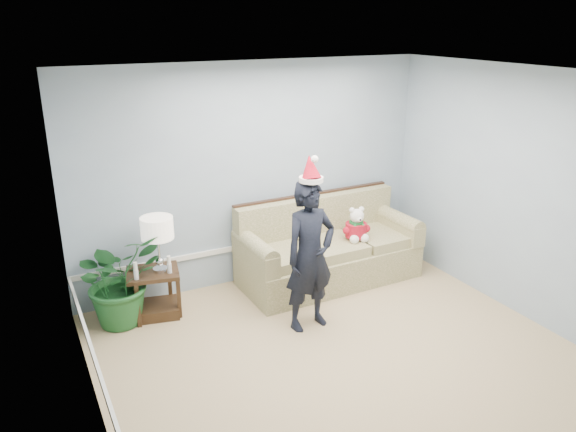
# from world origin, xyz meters

# --- Properties ---
(room_shell) EXTENTS (4.54, 5.04, 2.74)m
(room_shell) POSITION_xyz_m (0.00, 0.00, 1.35)
(room_shell) COLOR tan
(room_shell) RESTS_ON ground
(wainscot_trim) EXTENTS (4.49, 4.99, 0.06)m
(wainscot_trim) POSITION_xyz_m (-1.18, 1.18, 0.45)
(wainscot_trim) COLOR white
(wainscot_trim) RESTS_ON room_shell
(sofa) EXTENTS (2.24, 0.99, 1.04)m
(sofa) POSITION_xyz_m (0.77, 2.04, 0.37)
(sofa) COLOR olive
(sofa) RESTS_ON room_shell
(side_table) EXTENTS (0.64, 0.57, 0.54)m
(side_table) POSITION_xyz_m (-1.41, 2.10, 0.21)
(side_table) COLOR #382614
(side_table) RESTS_ON room_shell
(table_lamp) EXTENTS (0.35, 0.35, 0.62)m
(table_lamp) POSITION_xyz_m (-1.33, 2.07, 1.01)
(table_lamp) COLOR silver
(table_lamp) RESTS_ON side_table
(candle_pair) EXTENTS (0.41, 0.05, 0.20)m
(candle_pair) POSITION_xyz_m (-1.43, 1.97, 0.63)
(candle_pair) COLOR silver
(candle_pair) RESTS_ON side_table
(houseplant) EXTENTS (1.16, 1.09, 1.02)m
(houseplant) POSITION_xyz_m (-1.77, 2.12, 0.51)
(houseplant) COLOR #1A5122
(houseplant) RESTS_ON room_shell
(man) EXTENTS (0.63, 0.45, 1.62)m
(man) POSITION_xyz_m (0.02, 1.12, 0.81)
(man) COLOR black
(man) RESTS_ON room_shell
(santa_hat) EXTENTS (0.27, 0.30, 0.29)m
(santa_hat) POSITION_xyz_m (0.02, 1.14, 1.74)
(santa_hat) COLOR white
(santa_hat) RESTS_ON man
(teddy_bear) EXTENTS (0.31, 0.32, 0.43)m
(teddy_bear) POSITION_xyz_m (1.07, 1.84, 0.70)
(teddy_bear) COLOR white
(teddy_bear) RESTS_ON sofa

